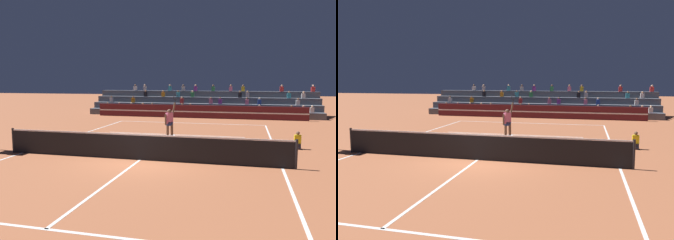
# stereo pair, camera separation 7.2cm
# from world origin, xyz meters

# --- Properties ---
(ground_plane) EXTENTS (120.00, 120.00, 0.00)m
(ground_plane) POSITION_xyz_m (0.00, 0.00, 0.00)
(ground_plane) COLOR #AD603D
(court_lines) EXTENTS (11.10, 23.90, 0.01)m
(court_lines) POSITION_xyz_m (0.00, 0.00, 0.00)
(court_lines) COLOR white
(court_lines) RESTS_ON ground
(tennis_net) EXTENTS (12.00, 0.10, 1.10)m
(tennis_net) POSITION_xyz_m (0.00, 0.00, 0.54)
(tennis_net) COLOR black
(tennis_net) RESTS_ON ground
(sponsor_banner_wall) EXTENTS (18.00, 0.26, 1.10)m
(sponsor_banner_wall) POSITION_xyz_m (0.00, 15.42, 0.55)
(sponsor_banner_wall) COLOR #51191E
(sponsor_banner_wall) RESTS_ON ground
(bleacher_stand) EXTENTS (20.94, 3.80, 2.83)m
(bleacher_stand) POSITION_xyz_m (0.01, 18.58, 0.83)
(bleacher_stand) COLOR #4C515B
(bleacher_stand) RESTS_ON ground
(ball_kid_courtside) EXTENTS (0.30, 0.36, 0.84)m
(ball_kid_courtside) POSITION_xyz_m (6.52, 3.76, 0.33)
(ball_kid_courtside) COLOR black
(ball_kid_courtside) RESTS_ON ground
(tennis_player) EXTENTS (0.67, 0.67, 2.50)m
(tennis_player) POSITION_xyz_m (0.22, 4.30, 0.99)
(tennis_player) COLOR brown
(tennis_player) RESTS_ON ground
(tennis_ball) EXTENTS (0.07, 0.07, 0.07)m
(tennis_ball) POSITION_xyz_m (-0.87, 5.08, 0.03)
(tennis_ball) COLOR #C6DB33
(tennis_ball) RESTS_ON ground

